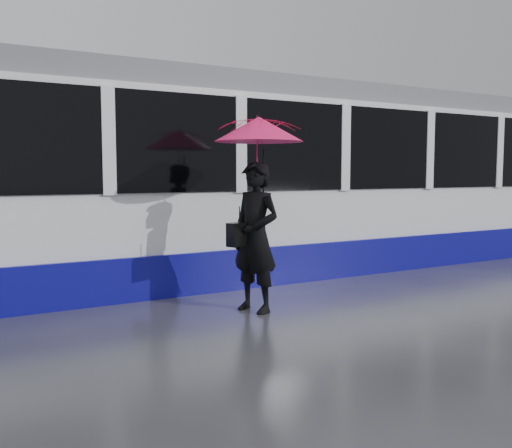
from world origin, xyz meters
TOP-DOWN VIEW (x-y plane):
  - ground at (0.00, 0.00)m, footprint 90.00×90.00m
  - rails at (0.00, 2.50)m, footprint 34.00×1.51m
  - tram at (0.33, 2.50)m, footprint 26.00×2.56m
  - woman at (-0.68, -0.03)m, footprint 0.66×0.81m
  - umbrella at (-0.63, -0.03)m, footprint 1.44×1.44m
  - handbag at (-0.90, -0.01)m, footprint 0.37×0.25m

SIDE VIEW (x-z plane):
  - ground at x=0.00m, z-range 0.00..0.00m
  - rails at x=0.00m, z-range 0.00..0.02m
  - woman at x=-0.68m, z-range 0.00..1.92m
  - handbag at x=-0.90m, z-range 0.77..1.25m
  - tram at x=0.33m, z-range -0.04..3.31m
  - umbrella at x=-0.63m, z-range 1.46..2.76m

